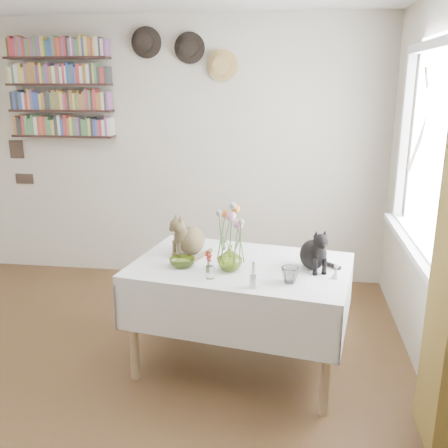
# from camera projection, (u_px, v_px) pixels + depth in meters

# --- Properties ---
(room) EXTENTS (4.08, 4.58, 2.58)m
(room) POSITION_uv_depth(u_px,v_px,m) (82.00, 209.00, 2.68)
(room) COLOR brown
(room) RESTS_ON ground
(window) EXTENTS (0.12, 1.52, 1.32)m
(window) POSITION_uv_depth(u_px,v_px,m) (429.00, 166.00, 3.14)
(window) COLOR white
(window) RESTS_ON room
(dining_table) EXTENTS (1.53, 1.12, 0.75)m
(dining_table) POSITION_uv_depth(u_px,v_px,m) (241.00, 290.00, 3.34)
(dining_table) COLOR white
(dining_table) RESTS_ON room
(tabby_cat) EXTENTS (0.32, 0.32, 0.30)m
(tabby_cat) POSITION_uv_depth(u_px,v_px,m) (191.00, 233.00, 3.45)
(tabby_cat) COLOR brown
(tabby_cat) RESTS_ON dining_table
(black_cat) EXTENTS (0.26, 0.29, 0.29)m
(black_cat) POSITION_uv_depth(u_px,v_px,m) (314.00, 247.00, 3.19)
(black_cat) COLOR black
(black_cat) RESTS_ON dining_table
(flower_vase) EXTENTS (0.21, 0.21, 0.17)m
(flower_vase) POSITION_uv_depth(u_px,v_px,m) (230.00, 258.00, 3.16)
(flower_vase) COLOR #9AB446
(flower_vase) RESTS_ON dining_table
(green_bowl) EXTENTS (0.18, 0.18, 0.05)m
(green_bowl) POSITION_uv_depth(u_px,v_px,m) (182.00, 262.00, 3.24)
(green_bowl) COLOR #9AB446
(green_bowl) RESTS_ON dining_table
(drinking_glass) EXTENTS (0.11, 0.11, 0.10)m
(drinking_glass) POSITION_uv_depth(u_px,v_px,m) (290.00, 275.00, 2.97)
(drinking_glass) COLOR white
(drinking_glass) RESTS_ON dining_table
(candlestick) EXTENTS (0.04, 0.04, 0.16)m
(candlestick) POSITION_uv_depth(u_px,v_px,m) (254.00, 279.00, 2.91)
(candlestick) COLOR white
(candlestick) RESTS_ON dining_table
(berry_jar) EXTENTS (0.05, 0.05, 0.20)m
(berry_jar) POSITION_uv_depth(u_px,v_px,m) (210.00, 265.00, 3.03)
(berry_jar) COLOR white
(berry_jar) RESTS_ON dining_table
(porcelain_figurine) EXTENTS (0.05, 0.05, 0.09)m
(porcelain_figurine) POSITION_uv_depth(u_px,v_px,m) (336.00, 272.00, 3.04)
(porcelain_figurine) COLOR white
(porcelain_figurine) RESTS_ON dining_table
(flower_bouquet) EXTENTS (0.17, 0.13, 0.39)m
(flower_bouquet) POSITION_uv_depth(u_px,v_px,m) (230.00, 219.00, 3.10)
(flower_bouquet) COLOR #4C7233
(flower_bouquet) RESTS_ON flower_vase
(bookshelf_unit) EXTENTS (1.00, 0.16, 0.91)m
(bookshelf_unit) POSITION_uv_depth(u_px,v_px,m) (60.00, 89.00, 4.72)
(bookshelf_unit) COLOR black
(bookshelf_unit) RESTS_ON room
(wall_hats) EXTENTS (0.98, 0.09, 0.48)m
(wall_hats) POSITION_uv_depth(u_px,v_px,m) (185.00, 52.00, 4.49)
(wall_hats) COLOR black
(wall_hats) RESTS_ON room
(wall_art_plaques) EXTENTS (0.21, 0.02, 0.44)m
(wall_art_plaques) POSITION_uv_depth(u_px,v_px,m) (20.00, 162.00, 5.05)
(wall_art_plaques) COLOR #38281E
(wall_art_plaques) RESTS_ON room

